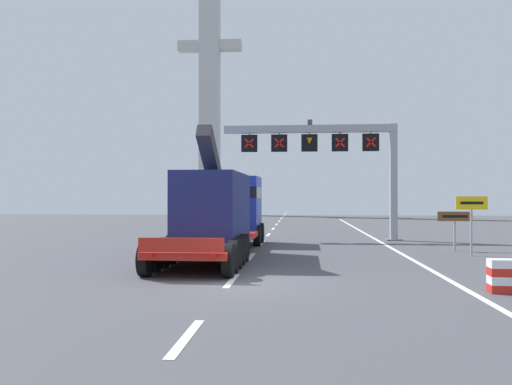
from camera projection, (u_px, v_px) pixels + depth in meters
ground at (245, 283)px, 15.34m from camera, size 112.00×112.00×0.00m
lane_markings at (277, 224)px, 47.37m from camera, size 0.20×78.81×0.01m
edge_line_right at (388, 246)px, 26.78m from camera, size 0.20×63.00×0.01m
overhead_lane_gantry at (331, 147)px, 30.59m from camera, size 10.50×0.90×7.15m
heavy_haul_truck_red at (223, 209)px, 23.82m from camera, size 3.13×14.09×5.30m
exit_sign_yellow at (471, 211)px, 22.27m from camera, size 1.33×0.15×2.59m
tourist_info_sign_brown at (455, 221)px, 24.39m from camera, size 1.61×0.15×1.87m
crash_barrier_striped at (509, 276)px, 13.77m from camera, size 1.03×0.55×0.90m
bridge_pylon_distant at (210, 76)px, 72.91m from camera, size 9.00×2.00×38.56m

